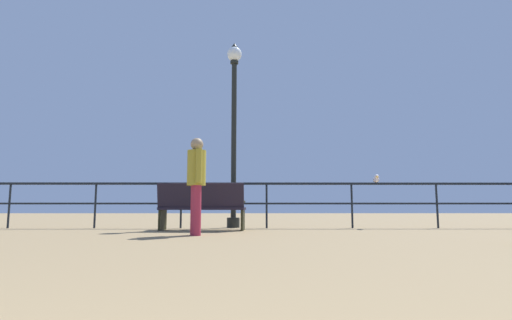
{
  "coord_description": "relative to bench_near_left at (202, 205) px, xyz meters",
  "views": [
    {
      "loc": [
        0.65,
        1.11,
        0.46
      ],
      "look_at": [
        0.7,
        9.18,
        1.43
      ],
      "focal_mm": 27.44,
      "sensor_mm": 36.0,
      "label": 1
    }
  ],
  "objects": [
    {
      "name": "seagull_on_rail",
      "position": [
        3.71,
        0.86,
        0.57
      ],
      "size": [
        0.17,
        0.37,
        0.17
      ],
      "color": "silver",
      "rests_on": "pier_railing"
    },
    {
      "name": "lamppost_center",
      "position": [
        0.56,
        1.13,
        2.02
      ],
      "size": [
        0.35,
        0.35,
        4.3
      ],
      "color": "black",
      "rests_on": "ground_plane"
    },
    {
      "name": "pier_railing",
      "position": [
        0.37,
        0.88,
        0.23
      ],
      "size": [
        24.3,
        0.05,
        0.99
      ],
      "color": "black",
      "rests_on": "ground_plane"
    },
    {
      "name": "person_by_bench",
      "position": [
        0.08,
        -1.29,
        0.42
      ],
      "size": [
        0.31,
        0.49,
        1.6
      ],
      "color": "#A2283E",
      "rests_on": "ground_plane"
    },
    {
      "name": "bench_near_left",
      "position": [
        0.0,
        0.0,
        0.0
      ],
      "size": [
        1.71,
        0.77,
        0.92
      ],
      "color": "black",
      "rests_on": "ground_plane"
    }
  ]
}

